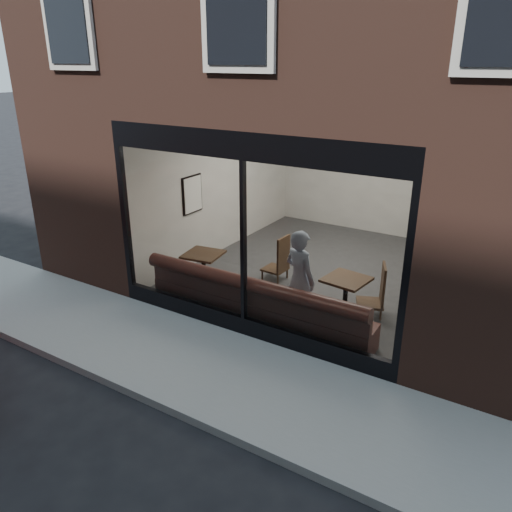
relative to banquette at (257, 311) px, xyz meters
The scene contains 21 objects.
ground 2.46m from the banquette, 90.00° to the right, with size 120.00×120.00×0.00m, color black.
sidewalk_near 1.47m from the banquette, 90.00° to the right, with size 40.00×2.00×0.01m, color gray.
kerb_near 2.51m from the banquette, 90.00° to the right, with size 40.00×0.10×0.12m, color gray.
host_building_pier_left 6.84m from the banquette, 124.05° to the left, with size 2.50×12.00×3.20m, color #553226.
host_building_backfill 8.66m from the banquette, 90.00° to the left, with size 5.00×6.00×3.20m, color #553226.
cafe_floor 2.56m from the banquette, 90.00° to the left, with size 6.00×6.00×0.00m, color #2D2D30.
cafe_ceiling 3.91m from the banquette, 90.00° to the left, with size 6.00×6.00×0.00m, color white.
cafe_wall_back 5.71m from the banquette, 90.00° to the left, with size 5.00×5.00×0.00m, color #BCB9B3.
cafe_wall_left 3.82m from the banquette, 134.32° to the left, with size 6.00×6.00×0.00m, color #BCB9B3.
cafe_wall_right 3.82m from the banquette, 45.68° to the left, with size 6.00×6.00×0.00m, color #BCB9B3.
storefront_kick 0.41m from the banquette, 90.00° to the right, with size 5.00×0.10×0.30m, color black.
storefront_header 2.80m from the banquette, 90.00° to the right, with size 5.00×0.10×0.40m, color black.
storefront_mullion 1.38m from the banquette, 90.00° to the right, with size 0.06×0.10×2.50m, color black.
storefront_glass 1.39m from the banquette, 90.00° to the right, with size 4.80×4.80×0.00m, color white.
banquette is the anchor object (origin of this frame).
person 0.91m from the banquette, 27.47° to the left, with size 0.60×0.40×1.66m, color #8D9CB7.
cafe_table_left 1.70m from the banquette, 160.13° to the left, with size 0.66×0.66×0.04m, color black.
cafe_table_right 1.56m from the banquette, 36.94° to the left, with size 0.67×0.67×0.04m, color black.
cafe_chair_left 1.78m from the banquette, 110.34° to the left, with size 0.43×0.43×0.04m, color black.
cafe_chair_right 1.94m from the banquette, 39.51° to the left, with size 0.45×0.45×0.04m, color black.
wall_poster 3.15m from the banquette, 148.96° to the left, with size 0.02×0.54×0.72m, color white.
Camera 1 is at (3.85, -3.81, 4.13)m, focal length 35.00 mm.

